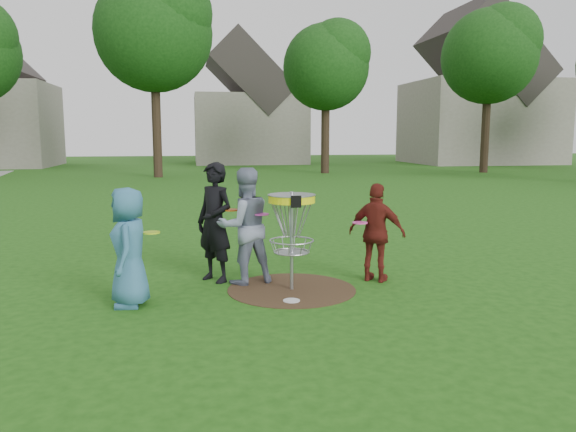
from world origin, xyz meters
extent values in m
plane|color=#19470F|center=(0.00, 0.00, 0.00)|extent=(100.00, 100.00, 0.00)
cylinder|color=#47331E|center=(0.00, 0.00, 0.00)|extent=(1.80, 1.80, 0.01)
imported|color=#326889|center=(-2.14, -0.37, 0.75)|extent=(0.48, 0.74, 1.51)
imported|color=black|center=(-1.03, 0.66, 0.88)|extent=(0.74, 0.76, 1.76)
imported|color=gray|center=(-0.61, 0.48, 0.84)|extent=(0.96, 0.83, 1.69)
imported|color=maroon|center=(1.31, 0.24, 0.73)|extent=(0.89, 0.80, 1.45)
cylinder|color=silver|center=(-0.10, -0.56, 0.01)|extent=(0.22, 0.22, 0.02)
cylinder|color=#9EA0A5|center=(0.00, 0.00, 0.69)|extent=(0.05, 0.05, 1.38)
cylinder|color=yellow|center=(0.00, 0.00, 1.28)|extent=(0.64, 0.64, 0.10)
cylinder|color=#9EA0A5|center=(0.00, 0.00, 1.34)|extent=(0.66, 0.66, 0.01)
cube|color=black|center=(0.00, -0.33, 1.28)|extent=(0.14, 0.02, 0.16)
torus|color=#9EA0A5|center=(0.00, 0.00, 0.70)|extent=(0.62, 0.62, 0.02)
torus|color=#9EA0A5|center=(0.00, 0.00, 0.54)|extent=(0.50, 0.50, 0.02)
cylinder|color=#9EA0A5|center=(0.00, 0.00, 0.53)|extent=(0.44, 0.44, 0.01)
cylinder|color=#B7DA18|center=(-1.87, -0.32, 0.92)|extent=(0.22, 0.22, 0.02)
cylinder|color=#DF5312|center=(-0.79, 0.51, 1.08)|extent=(0.22, 0.22, 0.02)
cylinder|color=#ED3EC1|center=(-0.39, 0.30, 1.04)|extent=(0.22, 0.22, 0.02)
cylinder|color=#F440A4|center=(1.03, 0.19, 0.89)|extent=(0.22, 0.22, 0.02)
cylinder|color=#38281C|center=(-3.00, 21.50, 2.31)|extent=(0.46, 0.46, 4.62)
sphere|color=#164211|center=(-3.00, 21.50, 7.04)|extent=(5.72, 5.72, 5.72)
cylinder|color=#38281C|center=(6.00, 23.00, 1.89)|extent=(0.46, 0.46, 3.78)
sphere|color=#164211|center=(6.00, 23.00, 5.76)|extent=(4.68, 4.68, 4.68)
cylinder|color=#38281C|center=(15.00, 22.00, 2.10)|extent=(0.46, 0.46, 4.20)
sphere|color=#164211|center=(15.00, 22.00, 6.40)|extent=(5.20, 5.20, 5.20)
cube|color=gray|center=(3.00, 35.00, 2.50)|extent=(8.00, 7.00, 5.00)
cube|color=#2D2826|center=(3.00, 35.00, 6.44)|extent=(6.11, 7.14, 6.11)
cube|color=gray|center=(20.00, 32.00, 3.00)|extent=(10.00, 8.00, 6.00)
cube|color=#2D2826|center=(20.00, 32.00, 7.80)|extent=(7.64, 8.16, 7.64)
camera|label=1|loc=(-1.34, -7.51, 2.16)|focal=35.00mm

